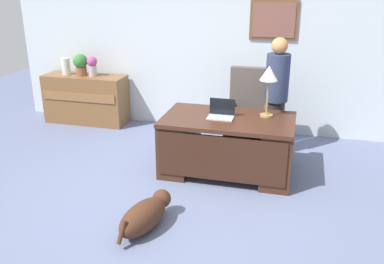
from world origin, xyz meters
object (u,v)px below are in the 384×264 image
person_standing (276,96)px  vase_empty (66,66)px  desk (227,144)px  vase_with_flowers (92,65)px  desk_lamp (269,77)px  dog_lying (145,215)px  armchair (249,116)px  laptop (221,113)px  potted_plant (81,64)px  credenza (86,99)px

person_standing → vase_empty: person_standing is taller
desk → vase_with_flowers: 2.95m
desk_lamp → vase_empty: bearing=161.5°
dog_lying → armchair: bearing=73.0°
person_standing → laptop: size_ratio=5.17×
desk → armchair: armchair is taller
armchair → person_standing: person_standing is taller
dog_lying → desk_lamp: desk_lamp is taller
desk → vase_with_flowers: (-2.54, 1.37, 0.60)m
desk → person_standing: (0.52, 0.80, 0.45)m
desk_lamp → vase_empty: (-3.48, 1.17, -0.29)m
desk_lamp → vase_with_flowers: bearing=158.7°
armchair → potted_plant: bearing=170.3°
desk → dog_lying: desk is taller
person_standing → desk_lamp: person_standing is taller
desk → potted_plant: 3.14m
desk → laptop: laptop is taller
armchair → desk: bearing=-99.7°
desk → laptop: size_ratio=5.11×
desk → credenza: credenza is taller
desk_lamp → dog_lying: bearing=-121.3°
armchair → desk_lamp: (0.30, -0.67, 0.74)m
desk → potted_plant: bearing=153.5°
credenza → person_standing: bearing=-10.1°
vase_with_flowers → vase_empty: (-0.49, 0.00, -0.04)m
dog_lying → potted_plant: potted_plant is taller
person_standing → vase_empty: bearing=170.8°
desk → desk_lamp: desk_lamp is taller
person_standing → desk_lamp: (-0.07, -0.59, 0.41)m
dog_lying → desk_lamp: size_ratio=1.30×
desk → dog_lying: 1.59m
desk → desk_lamp: 0.99m
laptop → vase_empty: (-2.94, 1.34, 0.16)m
dog_lying → laptop: 1.70m
vase_empty → dog_lying: bearing=-49.0°
desk_lamp → vase_with_flowers: (-2.99, 1.17, -0.25)m
desk → armchair: size_ratio=1.38×
potted_plant → dog_lying: bearing=-52.4°
armchair → laptop: (-0.24, -0.85, 0.29)m
armchair → vase_with_flowers: 2.78m
laptop → credenza: bearing=152.8°
desk → dog_lying: bearing=-111.1°
dog_lying → potted_plant: (-2.19, 2.84, 0.87)m
desk → dog_lying: size_ratio=1.96×
credenza → person_standing: (3.23, -0.58, 0.44)m
credenza → laptop: (2.62, -1.34, 0.39)m
armchair → dog_lying: 2.47m
armchair → person_standing: size_ratio=0.72×
vase_empty → potted_plant: 0.29m
vase_with_flowers → potted_plant: (-0.21, 0.00, 0.02)m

